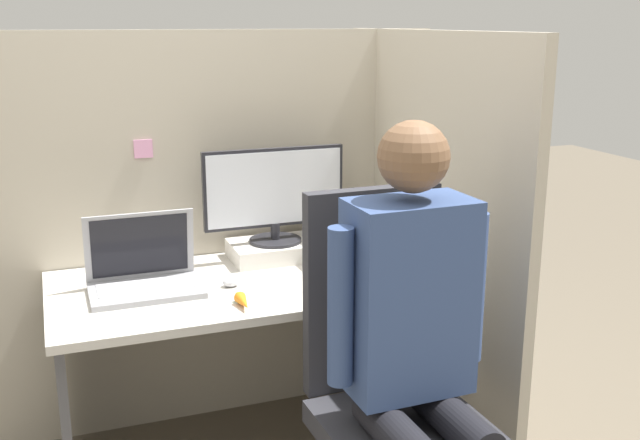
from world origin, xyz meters
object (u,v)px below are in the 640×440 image
at_px(paper_box, 276,250).
at_px(person, 417,334).
at_px(office_chair, 389,379).
at_px(laptop, 144,276).
at_px(carrot_toy, 243,302).
at_px(monitor, 274,193).
at_px(stapler, 384,253).

distance_m(paper_box, person, 1.04).
bearing_deg(office_chair, laptop, 132.65).
relative_size(paper_box, carrot_toy, 2.80).
height_order(carrot_toy, office_chair, office_chair).
relative_size(monitor, laptop, 1.47).
height_order(office_chair, person, person).
distance_m(laptop, carrot_toy, 0.40).
bearing_deg(stapler, monitor, 156.61).
xyz_separation_m(paper_box, office_chair, (0.09, -0.86, -0.16)).
height_order(monitor, office_chair, monitor).
bearing_deg(office_chair, carrot_toy, 131.04).
xyz_separation_m(monitor, person, (0.08, -1.04, -0.17)).
bearing_deg(carrot_toy, office_chair, -48.96).
bearing_deg(person, laptop, 126.10).
bearing_deg(paper_box, stapler, -23.05).
relative_size(paper_box, stapler, 2.81).
bearing_deg(office_chair, person, -91.35).
xyz_separation_m(laptop, carrot_toy, (0.28, -0.28, -0.03)).
height_order(monitor, stapler, monitor).
xyz_separation_m(carrot_toy, person, (0.34, -0.56, 0.07)).
bearing_deg(monitor, stapler, -23.39).
distance_m(carrot_toy, person, 0.66).
xyz_separation_m(carrot_toy, office_chair, (0.34, -0.39, -0.15)).
bearing_deg(person, carrot_toy, 120.89).
relative_size(stapler, person, 0.09).
relative_size(monitor, carrot_toy, 4.46).
height_order(paper_box, carrot_toy, paper_box).
bearing_deg(monitor, paper_box, -90.00).
xyz_separation_m(stapler, office_chair, (-0.31, -0.70, -0.15)).
height_order(paper_box, laptop, laptop).
xyz_separation_m(paper_box, laptop, (-0.53, -0.19, 0.02)).
relative_size(laptop, office_chair, 0.34).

